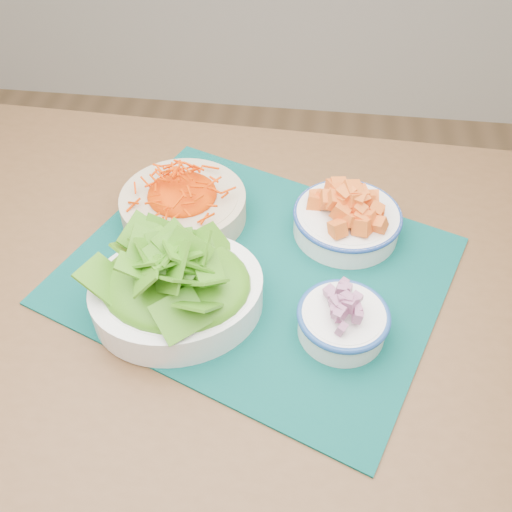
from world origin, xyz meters
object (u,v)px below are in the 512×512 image
at_px(placemat, 256,270).
at_px(carrot_bowl, 183,200).
at_px(squash_bowl, 348,215).
at_px(onion_bowl, 343,318).
at_px(table, 221,315).
at_px(lettuce_bowl, 176,284).

height_order(placemat, carrot_bowl, carrot_bowl).
relative_size(squash_bowl, onion_bowl, 1.26).
xyz_separation_m(table, onion_bowl, (0.20, -0.08, 0.12)).
distance_m(carrot_bowl, lettuce_bowl, 0.20).
bearing_deg(onion_bowl, lettuce_bowl, 176.34).
bearing_deg(squash_bowl, placemat, -143.14).
xyz_separation_m(carrot_bowl, lettuce_bowl, (0.04, -0.20, 0.02)).
bearing_deg(onion_bowl, placemat, 141.94).
relative_size(carrot_bowl, squash_bowl, 1.25).
height_order(placemat, lettuce_bowl, lettuce_bowl).
distance_m(placemat, carrot_bowl, 0.18).
xyz_separation_m(lettuce_bowl, onion_bowl, (0.24, -0.02, -0.02)).
relative_size(table, onion_bowl, 9.31).
relative_size(carrot_bowl, lettuce_bowl, 0.73).
relative_size(placemat, squash_bowl, 3.11).
height_order(placemat, squash_bowl, squash_bowl).
xyz_separation_m(squash_bowl, lettuce_bowl, (-0.25, -0.20, 0.01)).
xyz_separation_m(table, lettuce_bowl, (-0.05, -0.06, 0.15)).
bearing_deg(table, carrot_bowl, 123.17).
height_order(carrot_bowl, onion_bowl, carrot_bowl).
distance_m(placemat, lettuce_bowl, 0.15).
bearing_deg(carrot_bowl, lettuce_bowl, -80.04).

